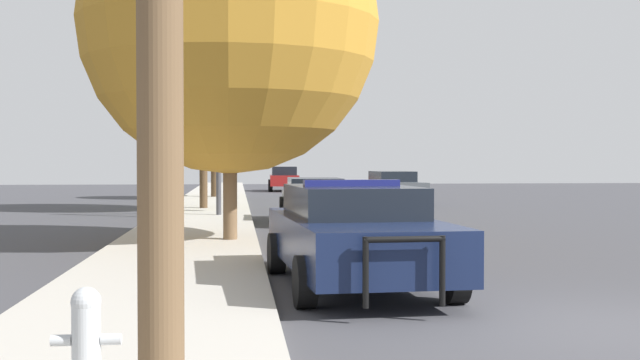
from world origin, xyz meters
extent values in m
plane|color=#3D3D42|center=(0.00, 0.00, 0.00)|extent=(110.00, 110.00, 0.00)
cube|color=#ADA89E|center=(-5.10, 0.00, 0.07)|extent=(3.00, 110.00, 0.13)
cube|color=#141E3D|center=(-2.37, 3.13, 0.66)|extent=(2.26, 5.06, 0.67)
cube|color=black|center=(-2.38, 3.38, 1.22)|extent=(1.84, 2.67, 0.44)
cylinder|color=black|center=(-1.32, 1.66, 0.32)|extent=(0.28, 0.66, 0.65)
cylinder|color=black|center=(-3.22, 1.54, 0.32)|extent=(0.28, 0.66, 0.65)
cylinder|color=black|center=(-1.51, 4.72, 0.32)|extent=(0.28, 0.66, 0.65)
cylinder|color=black|center=(-3.42, 4.60, 0.32)|extent=(0.28, 0.66, 0.65)
cylinder|color=black|center=(-1.76, 0.57, 0.57)|extent=(0.07, 0.07, 0.79)
cylinder|color=black|center=(-2.64, 0.51, 0.57)|extent=(0.07, 0.07, 0.79)
cylinder|color=black|center=(-2.20, 0.54, 0.93)|extent=(0.93, 0.13, 0.07)
cube|color=navy|center=(-2.38, 3.38, 1.48)|extent=(1.41, 0.29, 0.09)
cube|color=navy|center=(-1.39, 3.19, 0.69)|extent=(0.23, 3.56, 0.19)
cylinder|color=#B7BCC1|center=(-5.13, -2.25, 0.44)|extent=(0.21, 0.21, 0.62)
sphere|color=#B7BCC1|center=(-5.13, -2.25, 0.78)|extent=(0.22, 0.22, 0.22)
cylinder|color=#B7BCC1|center=(-5.31, -2.25, 0.50)|extent=(0.15, 0.08, 0.08)
cylinder|color=#B7BCC1|center=(-4.95, -2.25, 0.50)|extent=(0.15, 0.08, 0.08)
cylinder|color=#424247|center=(-4.60, 16.92, 2.60)|extent=(0.16, 0.16, 4.94)
cylinder|color=#424247|center=(-2.78, 16.92, 4.92)|extent=(3.65, 0.11, 0.11)
cube|color=black|center=(-0.95, 16.92, 4.47)|extent=(0.30, 0.24, 0.90)
sphere|color=red|center=(-0.95, 16.79, 4.77)|extent=(0.20, 0.20, 0.20)
sphere|color=orange|center=(-0.95, 16.79, 4.47)|extent=(0.20, 0.20, 0.20)
sphere|color=green|center=(-0.95, 16.79, 4.17)|extent=(0.20, 0.20, 0.20)
cube|color=maroon|center=(-1.20, 40.01, 0.65)|extent=(1.81, 3.98, 0.63)
cube|color=black|center=(-1.21, 39.82, 1.22)|extent=(1.51, 2.09, 0.51)
cylinder|color=black|center=(-1.99, 41.26, 0.34)|extent=(0.26, 0.69, 0.68)
cylinder|color=black|center=(-0.34, 41.20, 0.34)|extent=(0.26, 0.69, 0.68)
cylinder|color=black|center=(-2.07, 38.82, 0.34)|extent=(0.26, 0.69, 0.68)
cylinder|color=black|center=(-0.42, 38.77, 0.34)|extent=(0.26, 0.69, 0.68)
cube|color=#474C51|center=(2.45, 24.61, 0.64)|extent=(2.05, 4.45, 0.63)
cube|color=black|center=(2.43, 24.83, 1.16)|extent=(1.67, 2.35, 0.42)
cylinder|color=black|center=(3.40, 23.33, 0.32)|extent=(0.28, 0.66, 0.65)
cylinder|color=black|center=(1.68, 23.21, 0.32)|extent=(0.28, 0.66, 0.65)
cylinder|color=black|center=(3.22, 26.01, 0.32)|extent=(0.28, 0.66, 0.65)
cylinder|color=black|center=(1.50, 25.90, 0.32)|extent=(0.28, 0.66, 0.65)
cube|color=black|center=(-1.79, 15.20, 0.62)|extent=(1.79, 4.63, 0.54)
cube|color=black|center=(-1.79, 14.97, 1.10)|extent=(1.51, 2.42, 0.42)
cylinder|color=black|center=(-2.60, 16.64, 0.35)|extent=(0.25, 0.70, 0.70)
cylinder|color=black|center=(-0.92, 16.61, 0.35)|extent=(0.25, 0.70, 0.70)
cylinder|color=black|center=(-2.65, 13.79, 0.35)|extent=(0.25, 0.70, 0.70)
cylinder|color=black|center=(-0.97, 13.76, 0.35)|extent=(0.25, 0.70, 0.70)
cylinder|color=brown|center=(-4.18, 9.00, 1.54)|extent=(0.30, 0.30, 2.82)
sphere|color=#B77F28|center=(-4.18, 9.00, 4.69)|extent=(6.34, 6.34, 6.34)
cylinder|color=#4C3823|center=(-5.06, 29.90, 1.45)|extent=(0.39, 0.39, 2.64)
sphere|color=#999933|center=(-5.06, 29.90, 3.78)|extent=(3.67, 3.67, 3.67)
cylinder|color=#4C3823|center=(-5.22, 20.69, 1.90)|extent=(0.28, 0.28, 3.53)
sphere|color=#999933|center=(-5.22, 20.69, 5.14)|extent=(5.37, 5.37, 5.37)
camera|label=1|loc=(-4.05, -8.15, 1.79)|focal=45.00mm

